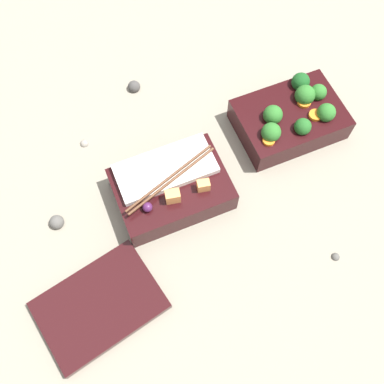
{
  "coord_description": "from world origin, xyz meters",
  "views": [
    {
      "loc": [
        0.23,
        0.36,
        0.75
      ],
      "look_at": [
        0.1,
        0.06,
        0.05
      ],
      "focal_mm": 42.0,
      "sensor_mm": 36.0,
      "label": 1
    }
  ],
  "objects": [
    {
      "name": "pebble_2",
      "position": [
        0.25,
        -0.14,
        0.0
      ],
      "size": [
        0.02,
        0.02,
        0.02
      ],
      "primitive_type": "sphere",
      "color": "gray",
      "rests_on": "ground_plane"
    },
    {
      "name": "pebble_0",
      "position": [
        0.34,
        -0.0,
        0.01
      ],
      "size": [
        0.03,
        0.03,
        0.03
      ],
      "primitive_type": "sphere",
      "color": "#595651",
      "rests_on": "ground_plane"
    },
    {
      "name": "pebble_1",
      "position": [
        0.11,
        -0.23,
        0.01
      ],
      "size": [
        0.03,
        0.03,
        0.03
      ],
      "primitive_type": "sphere",
      "color": "#474442",
      "rests_on": "ground_plane"
    },
    {
      "name": "bento_lid",
      "position": [
        0.31,
        0.17,
        0.01
      ],
      "size": [
        0.22,
        0.17,
        0.02
      ],
      "primitive_type": "cube",
      "rotation": [
        0.0,
        0.0,
        0.21
      ],
      "color": "black",
      "rests_on": "ground_plane"
    },
    {
      "name": "ground_plane",
      "position": [
        0.0,
        0.0,
        0.0
      ],
      "size": [
        3.0,
        3.0,
        0.0
      ],
      "primitive_type": "plane",
      "color": "gray"
    },
    {
      "name": "bento_tray_rice",
      "position": [
        0.13,
        0.02,
        0.03
      ],
      "size": [
        0.2,
        0.14,
        0.08
      ],
      "color": "black",
      "rests_on": "ground_plane"
    },
    {
      "name": "bento_tray_vegetable",
      "position": [
        -0.13,
        -0.03,
        0.03
      ],
      "size": [
        0.2,
        0.14,
        0.08
      ],
      "color": "black",
      "rests_on": "ground_plane"
    },
    {
      "name": "pebble_3",
      "position": [
        -0.09,
        0.24,
        0.0
      ],
      "size": [
        0.01,
        0.01,
        0.01
      ],
      "primitive_type": "sphere",
      "color": "#595651",
      "rests_on": "ground_plane"
    }
  ]
}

